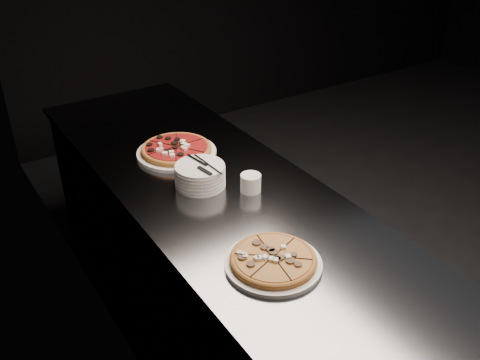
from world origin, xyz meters
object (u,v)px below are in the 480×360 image
plate_stack (200,175)px  pizza_mushroom (273,261)px  cutlery (203,166)px  counter (223,279)px  pizza_tomato (177,150)px  ramekin (251,182)px

plate_stack → pizza_mushroom: bearing=-95.2°
cutlery → pizza_mushroom: bearing=-104.7°
counter → pizza_tomato: size_ratio=6.94×
counter → pizza_mushroom: (-0.10, -0.49, 0.48)m
plate_stack → cutlery: cutlery is taller
pizza_tomato → cutlery: bearing=-96.2°
pizza_mushroom → plate_stack: size_ratio=1.80×
plate_stack → ramekin: 0.21m
plate_stack → ramekin: (0.14, -0.15, -0.01)m
pizza_mushroom → cutlery: bearing=83.8°
ramekin → pizza_tomato: bearing=103.3°
pizza_tomato → plate_stack: 0.29m
counter → ramekin: 0.51m
cutlery → pizza_tomato: bearing=75.4°
plate_stack → pizza_tomato: bearing=82.0°
counter → plate_stack: 0.51m
counter → ramekin: bearing=-37.9°
counter → plate_stack: plate_stack is taller
pizza_tomato → plate_stack: (-0.04, -0.29, 0.02)m
cutlery → plate_stack: bearing=109.1°
ramekin → plate_stack: bearing=134.5°
counter → pizza_tomato: 0.60m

